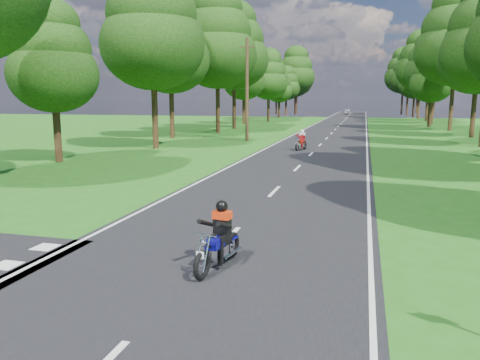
# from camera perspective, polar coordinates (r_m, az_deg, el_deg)

# --- Properties ---
(ground) EXTENTS (160.00, 160.00, 0.00)m
(ground) POSITION_cam_1_polar(r_m,az_deg,el_deg) (9.51, -4.94, -10.64)
(ground) COLOR #1E5914
(ground) RESTS_ON ground
(main_road) EXTENTS (7.00, 140.00, 0.02)m
(main_road) POSITION_cam_1_polar(r_m,az_deg,el_deg) (58.54, 11.89, 6.41)
(main_road) COLOR black
(main_road) RESTS_ON ground
(road_markings) EXTENTS (7.40, 140.00, 0.01)m
(road_markings) POSITION_cam_1_polar(r_m,az_deg,el_deg) (56.68, 11.65, 6.32)
(road_markings) COLOR silver
(road_markings) RESTS_ON main_road
(treeline) EXTENTS (40.00, 115.35, 14.78)m
(treeline) POSITION_cam_1_polar(r_m,az_deg,el_deg) (68.63, 13.84, 13.71)
(treeline) COLOR black
(treeline) RESTS_ON ground
(telegraph_pole) EXTENTS (1.20, 0.26, 8.00)m
(telegraph_pole) POSITION_cam_1_polar(r_m,az_deg,el_deg) (37.48, 0.87, 11.00)
(telegraph_pole) COLOR #382616
(telegraph_pole) RESTS_ON ground
(rider_near_blue) EXTENTS (0.78, 1.67, 1.34)m
(rider_near_blue) POSITION_cam_1_polar(r_m,az_deg,el_deg) (9.23, -2.71, -6.74)
(rider_near_blue) COLOR #0E0B7D
(rider_near_blue) RESTS_ON main_road
(rider_far_red) EXTENTS (0.90, 1.69, 1.34)m
(rider_far_red) POSITION_cam_1_polar(r_m,az_deg,el_deg) (30.85, 7.47, 4.88)
(rider_far_red) COLOR #AC220D
(rider_far_red) RESTS_ON main_road
(distant_car) EXTENTS (1.73, 3.68, 1.22)m
(distant_car) POSITION_cam_1_polar(r_m,az_deg,el_deg) (105.14, 12.91, 8.15)
(distant_car) COLOR #BABEC2
(distant_car) RESTS_ON main_road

